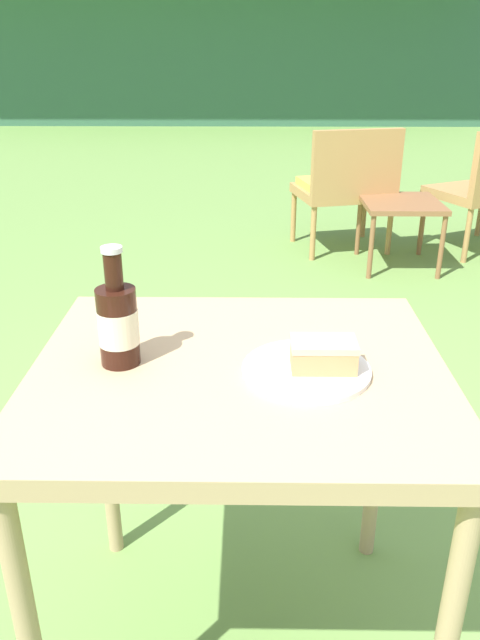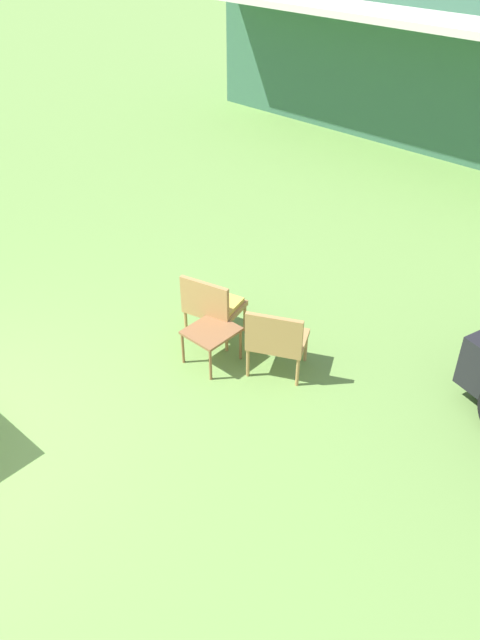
# 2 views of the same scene
# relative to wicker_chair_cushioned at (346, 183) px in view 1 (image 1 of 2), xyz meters

# --- Properties ---
(cabin_building) EXTENTS (9.34, 4.20, 2.94)m
(cabin_building) POSITION_rel_wicker_chair_cushioned_xyz_m (-1.45, 8.23, 1.03)
(cabin_building) COLOR #38664C
(cabin_building) RESTS_ON ground_plane
(wicker_chair_cushioned) EXTENTS (0.69, 0.61, 0.82)m
(wicker_chair_cushioned) POSITION_rel_wicker_chair_cushioned_xyz_m (0.00, 0.00, 0.00)
(wicker_chair_cushioned) COLOR #B2844C
(wicker_chair_cushioned) RESTS_ON ground_plane
(garden_side_table) EXTENTS (0.47, 0.52, 0.42)m
(garden_side_table) POSITION_rel_wicker_chair_cushioned_xyz_m (0.30, -0.32, -0.09)
(garden_side_table) COLOR brown
(garden_side_table) RESTS_ON ground_plane
(patio_table) EXTENTS (0.79, 0.69, 0.75)m
(patio_table) POSITION_rel_wicker_chair_cushioned_xyz_m (-0.66, -3.07, 0.21)
(patio_table) COLOR tan
(patio_table) RESTS_ON ground_plane
(cake_on_plate) EXTENTS (0.24, 0.24, 0.07)m
(cake_on_plate) POSITION_rel_wicker_chair_cushioned_xyz_m (-0.52, -3.10, 0.31)
(cake_on_plate) COLOR white
(cake_on_plate) RESTS_ON patio_table
(cola_bottle_near) EXTENTS (0.08, 0.08, 0.23)m
(cola_bottle_near) POSITION_rel_wicker_chair_cushioned_xyz_m (-0.88, -3.06, 0.38)
(cola_bottle_near) COLOR black
(cola_bottle_near) RESTS_ON patio_table
(fork) EXTENTS (0.17, 0.04, 0.01)m
(fork) POSITION_rel_wicker_chair_cushioned_xyz_m (-0.57, -3.10, 0.30)
(fork) COLOR silver
(fork) RESTS_ON patio_table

